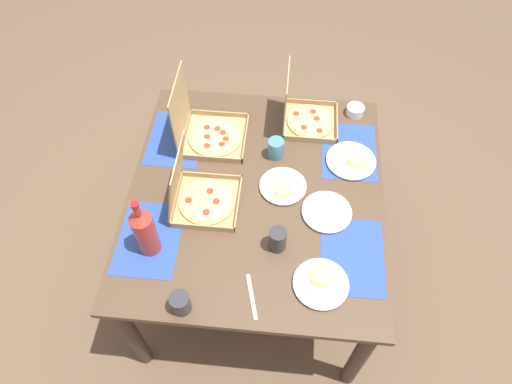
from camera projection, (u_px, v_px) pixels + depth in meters
ground_plane at (256, 265)px, 2.68m from camera, size 6.00×6.00×0.00m
dining_table at (256, 205)px, 2.16m from camera, size 1.26×1.15×0.73m
placemat_near_left at (352, 256)px, 1.89m from camera, size 0.36×0.26×0.00m
placemat_near_right at (349, 151)px, 2.22m from camera, size 0.36×0.26×0.00m
placemat_far_left at (149, 239)px, 1.94m from camera, size 0.36×0.26×0.00m
placemat_far_right at (176, 139)px, 2.27m from camera, size 0.36×0.26×0.00m
pizza_box_edge_far at (305, 116)px, 2.29m from camera, size 0.27×0.27×0.30m
pizza_box_center at (201, 196)px, 2.01m from camera, size 0.28×0.29×0.31m
pizza_box_corner_left at (208, 131)px, 2.23m from camera, size 0.30×0.31×0.34m
plate_far_left at (327, 212)px, 2.01m from camera, size 0.22×0.22×0.02m
plate_near_left at (321, 283)px, 1.81m from camera, size 0.22×0.22×0.03m
plate_middle at (352, 161)px, 2.17m from camera, size 0.23×0.23×0.03m
plate_near_right at (283, 187)px, 2.08m from camera, size 0.21×0.21×0.03m
soda_bottle at (145, 231)px, 1.81m from camera, size 0.09×0.09×0.32m
cup_clear_left at (180, 303)px, 1.73m from camera, size 0.08×0.08×0.09m
cup_red at (276, 148)px, 2.16m from camera, size 0.08×0.08×0.10m
cup_clear_right at (278, 240)px, 1.87m from camera, size 0.07×0.07×0.11m
condiment_bowl at (355, 110)px, 2.35m from camera, size 0.09×0.09×0.05m
fork_by_far_right at (252, 297)px, 1.79m from camera, size 0.19×0.07×0.00m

